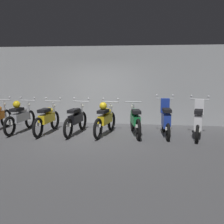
{
  "coord_description": "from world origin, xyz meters",
  "views": [
    {
      "loc": [
        1.91,
        -8.35,
        2.09
      ],
      "look_at": [
        0.7,
        0.32,
        0.75
      ],
      "focal_mm": 44.42,
      "sensor_mm": 36.0,
      "label": 1
    }
  ],
  "objects_px": {
    "motorbike_slot_7": "(198,121)",
    "motorbike_slot_5": "(135,120)",
    "motorbike_slot_1": "(20,117)",
    "motorbike_slot_2": "(47,119)",
    "motorbike_slot_3": "(76,119)",
    "motorbike_slot_4": "(105,119)",
    "motorbike_slot_6": "(166,120)"
  },
  "relations": [
    {
      "from": "motorbike_slot_6",
      "to": "motorbike_slot_2",
      "type": "bearing_deg",
      "value": -177.67
    },
    {
      "from": "motorbike_slot_4",
      "to": "motorbike_slot_2",
      "type": "bearing_deg",
      "value": -177.97
    },
    {
      "from": "motorbike_slot_2",
      "to": "motorbike_slot_3",
      "type": "xyz_separation_m",
      "value": [
        0.97,
        0.05,
        0.0
      ]
    },
    {
      "from": "motorbike_slot_3",
      "to": "motorbike_slot_6",
      "type": "xyz_separation_m",
      "value": [
        2.89,
        0.1,
        0.04
      ]
    },
    {
      "from": "motorbike_slot_4",
      "to": "motorbike_slot_5",
      "type": "bearing_deg",
      "value": 5.79
    },
    {
      "from": "motorbike_slot_4",
      "to": "motorbike_slot_5",
      "type": "relative_size",
      "value": 1.0
    },
    {
      "from": "motorbike_slot_1",
      "to": "motorbike_slot_7",
      "type": "bearing_deg",
      "value": -0.41
    },
    {
      "from": "motorbike_slot_3",
      "to": "motorbike_slot_2",
      "type": "bearing_deg",
      "value": -176.83
    },
    {
      "from": "motorbike_slot_5",
      "to": "motorbike_slot_6",
      "type": "relative_size",
      "value": 1.15
    },
    {
      "from": "motorbike_slot_1",
      "to": "motorbike_slot_4",
      "type": "height_order",
      "value": "same"
    },
    {
      "from": "motorbike_slot_1",
      "to": "motorbike_slot_3",
      "type": "relative_size",
      "value": 1.0
    },
    {
      "from": "motorbike_slot_1",
      "to": "motorbike_slot_7",
      "type": "relative_size",
      "value": 1.17
    },
    {
      "from": "motorbike_slot_1",
      "to": "motorbike_slot_4",
      "type": "distance_m",
      "value": 2.9
    },
    {
      "from": "motorbike_slot_1",
      "to": "motorbike_slot_5",
      "type": "distance_m",
      "value": 3.86
    },
    {
      "from": "motorbike_slot_1",
      "to": "motorbike_slot_6",
      "type": "relative_size",
      "value": 1.16
    },
    {
      "from": "motorbike_slot_6",
      "to": "motorbike_slot_1",
      "type": "bearing_deg",
      "value": -178.92
    },
    {
      "from": "motorbike_slot_3",
      "to": "motorbike_slot_7",
      "type": "distance_m",
      "value": 3.87
    },
    {
      "from": "motorbike_slot_1",
      "to": "motorbike_slot_2",
      "type": "distance_m",
      "value": 0.97
    },
    {
      "from": "motorbike_slot_3",
      "to": "motorbike_slot_5",
      "type": "height_order",
      "value": "motorbike_slot_3"
    },
    {
      "from": "motorbike_slot_4",
      "to": "motorbike_slot_6",
      "type": "xyz_separation_m",
      "value": [
        1.93,
        0.09,
        -0.0
      ]
    },
    {
      "from": "motorbike_slot_4",
      "to": "motorbike_slot_7",
      "type": "relative_size",
      "value": 1.16
    },
    {
      "from": "motorbike_slot_2",
      "to": "motorbike_slot_7",
      "type": "bearing_deg",
      "value": 0.29
    },
    {
      "from": "motorbike_slot_1",
      "to": "motorbike_slot_5",
      "type": "height_order",
      "value": "motorbike_slot_1"
    },
    {
      "from": "motorbike_slot_2",
      "to": "motorbike_slot_5",
      "type": "distance_m",
      "value": 2.89
    },
    {
      "from": "motorbike_slot_4",
      "to": "motorbike_slot_5",
      "type": "distance_m",
      "value": 0.96
    },
    {
      "from": "motorbike_slot_7",
      "to": "motorbike_slot_5",
      "type": "bearing_deg",
      "value": 175.84
    },
    {
      "from": "motorbike_slot_1",
      "to": "motorbike_slot_4",
      "type": "bearing_deg",
      "value": 0.05
    },
    {
      "from": "motorbike_slot_6",
      "to": "motorbike_slot_7",
      "type": "bearing_deg",
      "value": -7.75
    },
    {
      "from": "motorbike_slot_1",
      "to": "motorbike_slot_5",
      "type": "bearing_deg",
      "value": 1.48
    },
    {
      "from": "motorbike_slot_3",
      "to": "motorbike_slot_7",
      "type": "height_order",
      "value": "motorbike_slot_7"
    },
    {
      "from": "motorbike_slot_1",
      "to": "motorbike_slot_2",
      "type": "bearing_deg",
      "value": -3.91
    },
    {
      "from": "motorbike_slot_1",
      "to": "motorbike_slot_6",
      "type": "height_order",
      "value": "motorbike_slot_6"
    }
  ]
}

